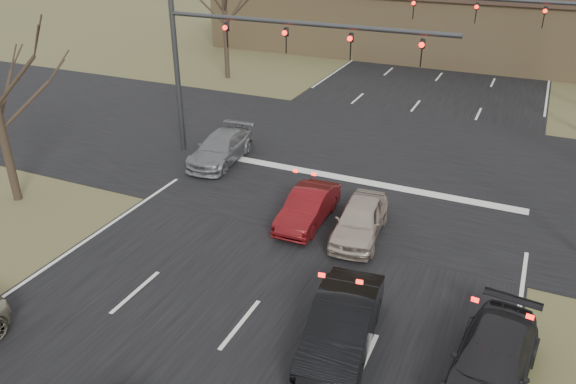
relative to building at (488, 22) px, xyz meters
name	(u,v)px	position (x,y,z in m)	size (l,w,h in m)	color
road_main	(490,14)	(-2.00, 22.00, -2.66)	(14.00, 300.00, 0.02)	black
road_cross	(370,163)	(-2.00, -23.00, -2.65)	(200.00, 14.00, 0.02)	black
building	(488,22)	(0.00, 0.00, 0.00)	(42.40, 10.40, 5.30)	olive
mast_arm_near	(241,47)	(-7.23, -25.00, 2.41)	(12.12, 0.24, 8.00)	#383A3D
mast_arm_far	(549,28)	(4.18, -15.00, 2.35)	(11.12, 0.24, 8.00)	#383A3D
car_black_hatch	(342,326)	(0.78, -34.71, -1.96)	(1.49, 4.27, 1.41)	black
car_charcoal_sedan	(492,363)	(4.37, -34.40, -2.05)	(1.73, 4.26, 1.24)	black
car_grey_ahead	(221,148)	(-8.15, -25.50, -2.04)	(1.75, 4.31, 1.25)	slate
car_red_ahead	(308,207)	(-2.50, -29.02, -2.06)	(1.27, 3.65, 1.20)	#590C0F
car_silver_ahead	(360,220)	(-0.51, -29.21, -2.02)	(1.52, 3.77, 1.28)	#BAA996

